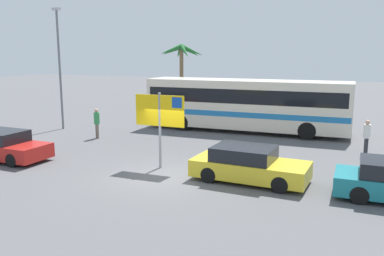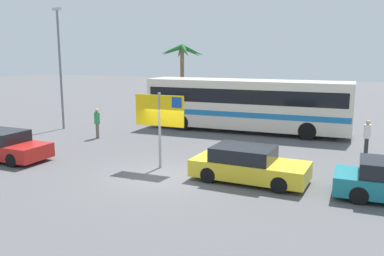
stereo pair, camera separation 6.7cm
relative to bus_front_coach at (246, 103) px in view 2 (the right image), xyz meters
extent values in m
plane|color=#565659|center=(-0.71, -10.40, -1.78)|extent=(120.00, 120.00, 0.00)
cube|color=silver|center=(0.00, 0.00, -0.06)|extent=(12.35, 2.62, 2.90)
cube|color=black|center=(0.00, 0.00, 0.49)|extent=(11.86, 2.65, 0.84)
cube|color=#1E70B7|center=(0.00, 0.00, -0.57)|extent=(12.23, 2.65, 0.32)
cylinder|color=black|center=(3.83, 1.18, -1.28)|extent=(1.00, 0.28, 1.00)
cylinder|color=black|center=(3.83, -1.18, -1.28)|extent=(1.00, 0.28, 1.00)
cylinder|color=black|center=(-3.83, 1.18, -1.28)|extent=(1.00, 0.28, 1.00)
cylinder|color=black|center=(-3.83, -1.18, -1.28)|extent=(1.00, 0.28, 1.00)
cylinder|color=gray|center=(-1.31, -9.31, -0.18)|extent=(0.11, 0.11, 3.20)
cube|color=yellow|center=(-1.31, -9.31, 0.67)|extent=(2.20, 0.06, 1.30)
cube|color=#1447A8|center=(-0.51, -9.32, 1.04)|extent=(0.44, 0.07, 0.44)
cylinder|color=black|center=(6.53, -9.08, -1.48)|extent=(0.60, 0.17, 0.60)
cylinder|color=black|center=(6.51, -10.76, -1.48)|extent=(0.60, 0.17, 0.60)
cube|color=yellow|center=(2.67, -9.71, -1.30)|extent=(4.44, 2.16, 0.64)
cube|color=black|center=(2.41, -9.69, -0.72)|extent=(2.36, 1.87, 0.52)
cylinder|color=black|center=(4.07, -8.92, -1.48)|extent=(0.61, 0.20, 0.60)
cylinder|color=black|center=(3.95, -10.66, -1.48)|extent=(0.61, 0.20, 0.60)
cylinder|color=black|center=(1.39, -8.75, -1.48)|extent=(0.61, 0.20, 0.60)
cylinder|color=black|center=(1.28, -10.49, -1.48)|extent=(0.61, 0.20, 0.60)
cube|color=red|center=(-8.45, -10.73, -1.30)|extent=(4.22, 1.97, 0.64)
cube|color=black|center=(-8.70, -10.72, -0.72)|extent=(2.23, 1.74, 0.52)
cylinder|color=black|center=(-7.13, -9.96, -1.48)|extent=(0.61, 0.19, 0.60)
cylinder|color=black|center=(-7.21, -11.60, -1.48)|extent=(0.61, 0.19, 0.60)
cylinder|color=black|center=(-9.70, -9.85, -1.48)|extent=(0.61, 0.19, 0.60)
cylinder|color=#2D2D33|center=(6.80, -3.78, -1.37)|extent=(0.13, 0.13, 0.82)
cylinder|color=#2D2D33|center=(6.86, -3.61, -1.37)|extent=(0.13, 0.13, 0.82)
cylinder|color=silver|center=(6.83, -3.69, -0.64)|extent=(0.32, 0.32, 0.65)
sphere|color=tan|center=(6.83, -3.69, -0.20)|extent=(0.22, 0.22, 0.22)
cylinder|color=#706656|center=(-7.25, -5.25, -1.37)|extent=(0.13, 0.13, 0.83)
cylinder|color=#706656|center=(-7.40, -5.14, -1.37)|extent=(0.13, 0.13, 0.83)
cylinder|color=#338E4C|center=(-7.32, -5.20, -0.63)|extent=(0.32, 0.32, 0.66)
sphere|color=tan|center=(-7.32, -5.20, -0.19)|extent=(0.22, 0.22, 0.22)
cylinder|color=slate|center=(-11.11, -3.50, 1.89)|extent=(0.14, 0.14, 7.34)
cube|color=#B2B2B7|center=(-11.11, -3.50, 5.66)|extent=(0.56, 0.20, 0.16)
cylinder|color=brown|center=(-7.37, 7.15, 0.77)|extent=(0.32, 0.32, 5.12)
cone|color=#23662D|center=(-6.46, 7.23, 3.17)|extent=(2.03, 0.62, 1.13)
cone|color=#23662D|center=(-6.88, 7.91, 3.14)|extent=(1.44, 1.90, 1.20)
cone|color=#23662D|center=(-7.87, 7.87, 3.08)|extent=(1.48, 1.85, 1.30)
cone|color=#23662D|center=(-8.29, 7.20, 3.19)|extent=(2.02, 0.55, 1.10)
cone|color=#23662D|center=(-7.97, 6.42, 3.25)|extent=(1.62, 1.83, 1.00)
cone|color=#23662D|center=(-6.78, 6.48, 3.12)|extent=(1.63, 1.78, 1.23)
camera|label=1|loc=(6.12, -24.32, 3.02)|focal=38.07mm
camera|label=2|loc=(6.19, -24.29, 3.02)|focal=38.07mm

